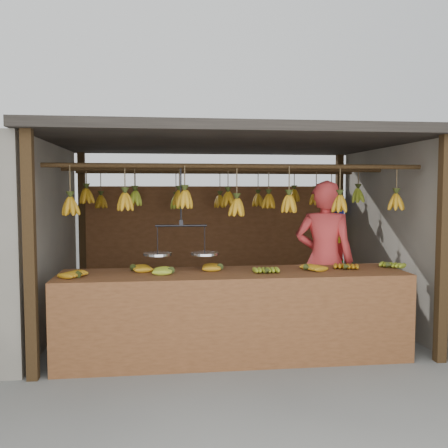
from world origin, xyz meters
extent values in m
plane|color=#5B5B57|center=(0.00, 0.00, 0.00)|extent=(80.00, 80.00, 0.00)
cube|color=black|center=(-2.00, -1.50, 1.15)|extent=(0.10, 0.10, 2.30)
cube|color=black|center=(2.00, -1.50, 1.15)|extent=(0.10, 0.10, 2.30)
cube|color=black|center=(-2.00, 1.50, 1.15)|extent=(0.10, 0.10, 2.30)
cube|color=black|center=(2.00, 1.50, 1.15)|extent=(0.10, 0.10, 2.30)
cube|color=black|center=(0.00, 0.00, 2.35)|extent=(4.30, 3.30, 0.10)
cylinder|color=black|center=(0.00, -1.00, 2.00)|extent=(4.00, 0.05, 0.05)
cylinder|color=black|center=(0.00, 0.00, 2.00)|extent=(4.00, 0.05, 0.05)
cylinder|color=black|center=(0.00, 1.00, 2.00)|extent=(4.00, 0.05, 0.05)
cube|color=brown|center=(0.00, 1.50, 0.90)|extent=(4.00, 0.06, 1.80)
cube|color=brown|center=(-0.07, -1.10, 0.86)|extent=(3.59, 0.80, 0.08)
cube|color=brown|center=(-0.07, -1.50, 0.45)|extent=(3.59, 0.04, 0.90)
cube|color=black|center=(-1.77, -1.45, 0.41)|extent=(0.07, 0.07, 0.82)
cube|color=black|center=(1.62, -1.45, 0.41)|extent=(0.07, 0.07, 0.82)
cube|color=black|center=(-1.77, -0.75, 0.41)|extent=(0.07, 0.07, 0.82)
cube|color=black|center=(1.62, -0.75, 0.41)|extent=(0.07, 0.07, 0.82)
ellipsoid|color=#AD7612|center=(-1.60, -1.26, 0.93)|extent=(0.30, 0.28, 0.06)
ellipsoid|color=#AD7612|center=(-1.11, -0.95, 0.93)|extent=(0.27, 0.23, 0.06)
ellipsoid|color=#92A523|center=(-0.71, -1.12, 0.93)|extent=(0.26, 0.20, 0.06)
ellipsoid|color=#AD7612|center=(-0.20, -0.96, 0.93)|extent=(0.26, 0.21, 0.06)
ellipsoid|color=#92A523|center=(0.25, -1.28, 0.93)|extent=(0.18, 0.24, 0.06)
ellipsoid|color=#AD7612|center=(0.71, -1.14, 0.93)|extent=(0.29, 0.26, 0.06)
ellipsoid|color=#AD7612|center=(1.14, -1.13, 0.93)|extent=(0.24, 0.28, 0.06)
ellipsoid|color=#92A523|center=(1.64, -1.09, 0.93)|extent=(0.30, 0.30, 0.06)
ellipsoid|color=#AD7612|center=(-1.72, -1.02, 1.59)|extent=(0.16, 0.16, 0.28)
ellipsoid|color=#AD7612|center=(-1.18, -0.95, 1.63)|extent=(0.16, 0.16, 0.28)
ellipsoid|color=#AD7612|center=(-0.57, -1.04, 1.65)|extent=(0.16, 0.16, 0.28)
ellipsoid|color=#AD7612|center=(-0.02, -1.00, 1.57)|extent=(0.16, 0.16, 0.28)
ellipsoid|color=#AD7612|center=(0.53, -1.03, 1.60)|extent=(0.16, 0.16, 0.28)
ellipsoid|color=#AD7612|center=(1.09, -1.01, 1.60)|extent=(0.16, 0.16, 0.28)
ellipsoid|color=#AD7612|center=(1.75, -0.98, 1.62)|extent=(0.16, 0.16, 0.28)
ellipsoid|color=#AD7612|center=(-1.71, 0.00, 1.68)|extent=(0.16, 0.16, 0.28)
ellipsoid|color=#92A523|center=(-1.13, -0.04, 1.65)|extent=(0.16, 0.16, 0.28)
ellipsoid|color=#AD7612|center=(-0.59, -0.03, 1.65)|extent=(0.16, 0.16, 0.28)
ellipsoid|color=#AD7612|center=(0.01, -0.01, 1.63)|extent=(0.16, 0.16, 0.28)
ellipsoid|color=#AD7612|center=(0.54, 0.04, 1.60)|extent=(0.16, 0.16, 0.28)
ellipsoid|color=#AD7612|center=(1.16, 0.02, 1.65)|extent=(0.16, 0.16, 0.28)
ellipsoid|color=#92A523|center=(1.72, 0.03, 1.67)|extent=(0.16, 0.16, 0.28)
ellipsoid|color=#AD7612|center=(-1.66, 1.02, 1.58)|extent=(0.16, 0.16, 0.28)
ellipsoid|color=#AD7612|center=(-1.18, 1.04, 1.61)|extent=(0.16, 0.16, 0.28)
ellipsoid|color=#92A523|center=(-0.61, 1.03, 1.56)|extent=(0.16, 0.16, 0.28)
ellipsoid|color=#AD7612|center=(0.03, 1.04, 1.58)|extent=(0.16, 0.16, 0.28)
ellipsoid|color=#AD7612|center=(0.58, 0.97, 1.60)|extent=(0.16, 0.16, 0.28)
ellipsoid|color=#AD7612|center=(1.14, 1.03, 1.66)|extent=(0.16, 0.16, 0.28)
ellipsoid|color=#92A523|center=(1.70, 1.02, 1.58)|extent=(0.16, 0.16, 0.28)
cylinder|color=black|center=(-0.61, -1.00, 1.69)|extent=(0.02, 0.02, 0.62)
cylinder|color=black|center=(-0.61, -1.00, 1.38)|extent=(0.53, 0.05, 0.02)
cylinder|color=silver|center=(-0.85, -0.99, 1.08)|extent=(0.29, 0.29, 0.02)
cylinder|color=silver|center=(-0.36, -1.01, 1.08)|extent=(0.29, 0.29, 0.02)
imported|color=#BF3333|center=(1.07, -0.60, 0.93)|extent=(0.79, 0.67, 1.86)
cube|color=#1426BF|center=(1.94, 1.35, 1.48)|extent=(0.08, 0.26, 0.34)
cube|color=yellow|center=(1.94, 1.35, 1.09)|extent=(0.08, 0.26, 0.34)
cube|color=red|center=(1.94, 1.35, 0.81)|extent=(0.08, 0.26, 0.34)
cube|color=#199926|center=(1.94, 1.35, 0.51)|extent=(0.08, 0.26, 0.34)
camera|label=1|loc=(-0.80, -6.18, 1.77)|focal=40.00mm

